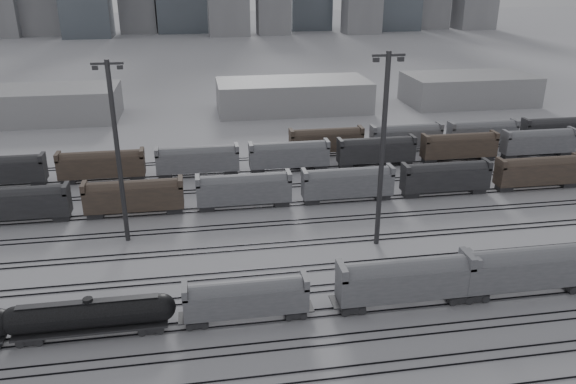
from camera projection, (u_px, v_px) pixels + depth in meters
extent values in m
plane|color=silver|center=(352.00, 315.00, 62.37)|extent=(900.00, 900.00, 0.00)
cube|color=black|center=(380.00, 373.00, 53.46)|extent=(220.00, 0.07, 0.16)
cube|color=black|center=(375.00, 363.00, 54.77)|extent=(220.00, 0.07, 0.16)
cube|color=black|center=(364.00, 341.00, 58.03)|extent=(220.00, 0.07, 0.16)
cube|color=black|center=(360.00, 333.00, 59.34)|extent=(220.00, 0.07, 0.16)
cube|color=black|center=(351.00, 313.00, 62.60)|extent=(220.00, 0.07, 0.16)
cube|color=black|center=(348.00, 306.00, 63.91)|extent=(220.00, 0.07, 0.16)
cube|color=black|center=(340.00, 290.00, 67.17)|extent=(220.00, 0.07, 0.16)
cube|color=black|center=(337.00, 283.00, 68.48)|extent=(220.00, 0.07, 0.16)
cube|color=black|center=(330.00, 269.00, 71.74)|extent=(220.00, 0.07, 0.16)
cube|color=black|center=(328.00, 264.00, 73.06)|extent=(220.00, 0.07, 0.16)
cube|color=black|center=(319.00, 244.00, 78.14)|extent=(220.00, 0.07, 0.16)
cube|color=black|center=(317.00, 240.00, 79.46)|extent=(220.00, 0.07, 0.16)
cube|color=black|center=(309.00, 223.00, 84.54)|extent=(220.00, 0.07, 0.16)
cube|color=black|center=(307.00, 219.00, 85.85)|extent=(220.00, 0.07, 0.16)
cube|color=black|center=(300.00, 205.00, 90.94)|extent=(220.00, 0.07, 0.16)
cube|color=black|center=(299.00, 201.00, 92.25)|extent=(220.00, 0.07, 0.16)
cube|color=black|center=(292.00, 187.00, 98.26)|extent=(220.00, 0.07, 0.16)
cube|color=black|center=(290.00, 184.00, 99.57)|extent=(220.00, 0.07, 0.16)
cube|color=black|center=(285.00, 172.00, 105.57)|extent=(220.00, 0.07, 0.16)
cube|color=black|center=(283.00, 169.00, 106.88)|extent=(220.00, 0.07, 0.16)
cube|color=black|center=(278.00, 158.00, 112.88)|extent=(220.00, 0.07, 0.16)
cube|color=black|center=(277.00, 156.00, 114.20)|extent=(220.00, 0.07, 0.16)
cube|color=#252528|center=(32.00, 337.00, 57.90)|extent=(2.62, 2.12, 0.71)
cube|color=#252528|center=(152.00, 325.00, 59.75)|extent=(2.62, 2.12, 0.71)
cube|color=#252528|center=(92.00, 327.00, 58.63)|extent=(15.64, 2.72, 0.25)
cylinder|color=black|center=(90.00, 314.00, 58.03)|extent=(14.63, 2.93, 2.93)
sphere|color=black|center=(15.00, 321.00, 56.91)|extent=(2.93, 2.93, 2.93)
sphere|color=black|center=(162.00, 307.00, 59.14)|extent=(2.93, 2.93, 2.93)
cylinder|color=black|center=(88.00, 301.00, 57.42)|extent=(1.01, 1.01, 0.50)
cube|color=#252528|center=(88.00, 301.00, 57.46)|extent=(14.12, 0.91, 0.06)
cube|color=#252528|center=(197.00, 321.00, 60.51)|extent=(2.33, 1.88, 0.63)
cube|color=#252528|center=(295.00, 312.00, 62.14)|extent=(2.33, 1.88, 0.63)
cube|color=slate|center=(246.00, 300.00, 60.54)|extent=(13.42, 2.68, 2.86)
cylinder|color=slate|center=(246.00, 292.00, 60.13)|extent=(12.17, 2.60, 2.60)
cube|color=slate|center=(185.00, 291.00, 58.88)|extent=(0.63, 2.68, 1.25)
cube|color=slate|center=(305.00, 281.00, 60.85)|extent=(0.63, 2.68, 1.25)
cone|color=#252528|center=(247.00, 314.00, 61.19)|extent=(2.15, 2.15, 0.81)
cube|color=#252528|center=(351.00, 306.00, 63.09)|extent=(2.75, 2.22, 0.74)
cube|color=#252528|center=(457.00, 296.00, 65.03)|extent=(2.75, 2.22, 0.74)
cube|color=slate|center=(407.00, 282.00, 63.13)|extent=(15.88, 3.18, 3.39)
cylinder|color=slate|center=(408.00, 272.00, 62.65)|extent=(14.40, 3.07, 3.07)
cube|color=slate|center=(342.00, 271.00, 61.17)|extent=(0.74, 3.18, 1.48)
cube|color=slate|center=(472.00, 260.00, 63.50)|extent=(0.74, 3.18, 1.48)
cone|color=#252528|center=(405.00, 298.00, 63.90)|extent=(2.54, 2.54, 0.95)
cube|color=#252528|center=(473.00, 294.00, 65.33)|extent=(2.83, 2.29, 0.76)
cube|color=#252528|center=(575.00, 284.00, 67.33)|extent=(2.83, 2.29, 0.76)
cube|color=slate|center=(528.00, 270.00, 65.37)|extent=(16.34, 3.27, 3.49)
cylinder|color=slate|center=(530.00, 260.00, 64.88)|extent=(14.81, 3.16, 3.16)
cube|color=slate|center=(468.00, 259.00, 63.35)|extent=(0.76, 3.27, 1.53)
cone|color=#252528|center=(526.00, 286.00, 66.16)|extent=(2.61, 2.61, 0.98)
cylinder|color=#333336|center=(118.00, 155.00, 74.77)|extent=(0.65, 0.65, 25.25)
cube|color=#333336|center=(107.00, 63.00, 70.23)|extent=(4.04, 0.30, 0.30)
cube|color=#333336|center=(95.00, 68.00, 70.18)|extent=(0.71, 0.50, 0.50)
cube|color=#333336|center=(120.00, 67.00, 70.65)|extent=(0.71, 0.50, 0.50)
cylinder|color=#333336|center=(382.00, 153.00, 73.63)|extent=(0.68, 0.68, 26.44)
cube|color=#333336|center=(389.00, 55.00, 68.86)|extent=(4.23, 0.32, 0.32)
cube|color=#333336|center=(376.00, 60.00, 68.82)|extent=(0.74, 0.53, 0.53)
cube|color=#333336|center=(401.00, 59.00, 69.30)|extent=(0.74, 0.53, 0.53)
cube|color=#252528|center=(18.00, 205.00, 84.01)|extent=(15.00, 3.00, 5.60)
cube|color=brown|center=(134.00, 198.00, 86.61)|extent=(15.00, 3.00, 5.60)
cube|color=slate|center=(244.00, 191.00, 89.20)|extent=(15.00, 3.00, 5.60)
cube|color=slate|center=(348.00, 185.00, 91.80)|extent=(15.00, 3.00, 5.60)
cube|color=#252528|center=(445.00, 179.00, 94.39)|extent=(15.00, 3.00, 5.60)
cube|color=brown|center=(538.00, 173.00, 96.99)|extent=(15.00, 3.00, 5.60)
cube|color=#252528|center=(1.00, 172.00, 97.57)|extent=(15.00, 3.00, 5.60)
cube|color=brown|center=(102.00, 166.00, 100.17)|extent=(15.00, 3.00, 5.60)
cube|color=slate|center=(198.00, 161.00, 102.76)|extent=(15.00, 3.00, 5.60)
cube|color=slate|center=(289.00, 157.00, 105.36)|extent=(15.00, 3.00, 5.60)
cube|color=#252528|center=(376.00, 152.00, 107.95)|extent=(15.00, 3.00, 5.60)
cube|color=brown|center=(459.00, 148.00, 110.55)|extent=(15.00, 3.00, 5.60)
cube|color=slate|center=(538.00, 143.00, 113.14)|extent=(15.00, 3.00, 5.60)
cube|color=brown|center=(326.00, 142.00, 114.05)|extent=(15.00, 3.00, 5.60)
cube|color=slate|center=(406.00, 138.00, 116.64)|extent=(15.00, 3.00, 5.60)
cube|color=slate|center=(482.00, 134.00, 119.24)|extent=(15.00, 3.00, 5.60)
cube|color=#252528|center=(555.00, 131.00, 121.83)|extent=(15.00, 3.00, 5.60)
cube|color=#98989B|center=(14.00, 105.00, 138.56)|extent=(50.00, 18.00, 8.00)
cube|color=#98989B|center=(293.00, 95.00, 149.25)|extent=(40.00, 18.00, 8.00)
cube|color=#98989B|center=(469.00, 89.00, 156.88)|extent=(35.00, 18.00, 8.00)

